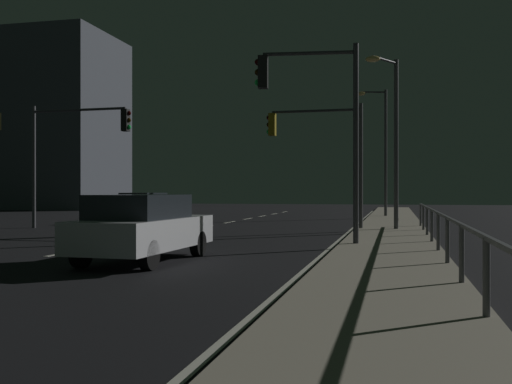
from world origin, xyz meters
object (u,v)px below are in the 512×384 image
Objects in this scene: car at (143,227)px; car_oncoming at (142,207)px; traffic_light_far_right at (314,106)px; street_lamp_far_end at (392,125)px; traffic_light_mid_right at (75,140)px; building_distant at (32,124)px; street_lamp_across_street at (381,141)px; traffic_light_overhead_east at (318,141)px.

car is 17.46m from car_oncoming.
street_lamp_far_end is (2.17, 6.98, 0.12)m from traffic_light_far_right.
building_distant reaches higher than traffic_light_mid_right.
car is 0.66× the size of street_lamp_far_end.
street_lamp_far_end reaches higher than car_oncoming.
street_lamp_across_street is at bearing -21.58° from building_distant.
traffic_light_overhead_east reaches higher than car_oncoming.
traffic_light_overhead_east is at bearing -39.91° from building_distant.
street_lamp_across_street is 0.48× the size of building_distant.
street_lamp_far_end is (3.00, -0.42, 0.51)m from traffic_light_overhead_east.
building_distant is at bearing 142.25° from street_lamp_far_end.
building_distant is (-20.81, 21.41, 7.26)m from car_oncoming.
car is at bearing -53.39° from traffic_light_mid_right.
building_distant is (-30.55, 25.55, 4.32)m from traffic_light_overhead_east.
traffic_light_mid_right is at bearing 126.61° from car.
car_oncoming is (-7.14, 15.94, 0.00)m from car.
traffic_light_far_right is (3.42, 4.39, 3.33)m from car.
building_distant reaches higher than street_lamp_across_street.
traffic_light_mid_right reaches higher than car.
traffic_light_mid_right is 33.44m from building_distant.
car is 0.58× the size of street_lamp_across_street.
car is at bearing -53.18° from building_distant.
traffic_light_far_right is at bearing -107.30° from street_lamp_far_end.
traffic_light_far_right is 0.75× the size of street_lamp_across_street.
street_lamp_across_street is at bearing 93.09° from street_lamp_far_end.
traffic_light_far_right reaches higher than traffic_light_mid_right.
building_distant is at bearing 158.42° from street_lamp_across_street.
traffic_light_overhead_east is 0.32× the size of building_distant.
car is at bearing -127.88° from traffic_light_far_right.
car is 0.28× the size of building_distant.
car is 1.00× the size of car_oncoming.
street_lamp_far_end is at bearing 2.35° from traffic_light_mid_right.
car and car_oncoming have the same top height.
traffic_light_far_right is at bearing 52.12° from car.
car is 25.15m from street_lamp_across_street.
traffic_light_overhead_east is 0.66× the size of street_lamp_across_street.
traffic_light_mid_right is at bearing -53.10° from building_distant.
building_distant is (-19.92, 26.53, 4.17)m from traffic_light_mid_right.
car_oncoming is 15.20m from street_lamp_across_street.
traffic_light_mid_right is (-11.45, 6.42, -0.24)m from traffic_light_far_right.
street_lamp_far_end is 42.60m from building_distant.
car_oncoming is 13.96m from street_lamp_far_end.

